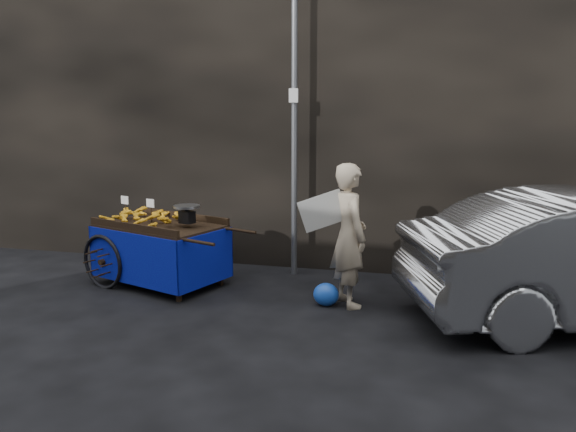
# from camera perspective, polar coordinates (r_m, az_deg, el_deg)

# --- Properties ---
(ground) EXTENTS (80.00, 80.00, 0.00)m
(ground) POSITION_cam_1_polar(r_m,az_deg,el_deg) (6.65, -4.57, -8.70)
(ground) COLOR black
(ground) RESTS_ON ground
(building_wall) EXTENTS (13.50, 2.00, 5.00)m
(building_wall) POSITION_cam_1_polar(r_m,az_deg,el_deg) (8.71, 3.30, 12.52)
(building_wall) COLOR black
(building_wall) RESTS_ON ground
(street_pole) EXTENTS (0.12, 0.10, 4.00)m
(street_pole) POSITION_cam_1_polar(r_m,az_deg,el_deg) (7.45, 0.65, 9.12)
(street_pole) COLOR slate
(street_pole) RESTS_ON ground
(banana_cart) EXTENTS (2.29, 1.58, 1.14)m
(banana_cart) POSITION_cam_1_polar(r_m,az_deg,el_deg) (7.34, -13.10, -1.41)
(banana_cart) COLOR black
(banana_cart) RESTS_ON ground
(vendor) EXTENTS (0.89, 0.71, 1.63)m
(vendor) POSITION_cam_1_polar(r_m,az_deg,el_deg) (6.36, 6.21, -1.94)
(vendor) COLOR tan
(vendor) RESTS_ON ground
(plastic_bag) EXTENTS (0.29, 0.24, 0.27)m
(plastic_bag) POSITION_cam_1_polar(r_m,az_deg,el_deg) (6.48, 3.88, -7.96)
(plastic_bag) COLOR blue
(plastic_bag) RESTS_ON ground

